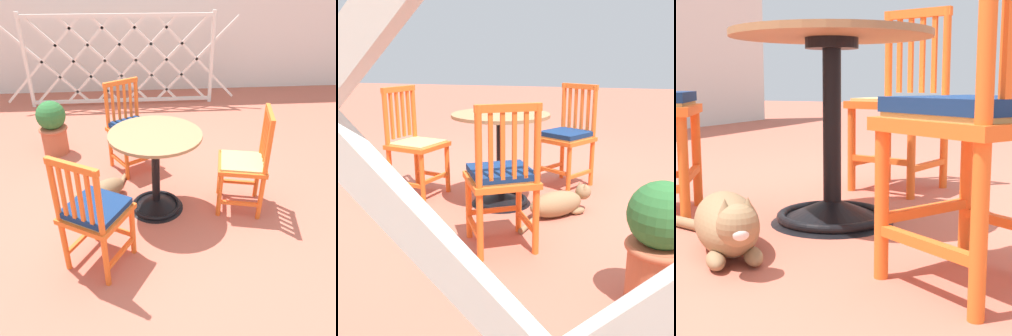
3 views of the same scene
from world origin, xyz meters
The scene contains 9 objects.
ground_plane centered at (0.00, 0.00, 0.00)m, with size 24.00×24.00×0.00m, color #BC604C.
building_wall_backdrop centered at (0.00, 3.71, 1.40)m, with size 10.00×0.20×2.80m, color silver.
lattice_fence_panel centered at (-0.29, 2.95, 0.67)m, with size 3.48×0.06×1.34m.
cafe_table centered at (0.07, 0.23, 0.28)m, with size 0.76×0.76×0.73m.
orange_chair_by_planter centered at (-0.37, -0.41, 0.45)m, with size 0.55×0.55×0.91m.
orange_chair_facing_out centered at (0.83, 0.19, 0.43)m, with size 0.48×0.48×0.91m.
orange_chair_tucked_in centered at (-0.14, 0.97, 0.45)m, with size 0.55×0.55×0.91m.
tabby_cat centered at (-0.43, 0.36, 0.10)m, with size 0.48×0.63×0.23m.
terracotta_planter centered at (-1.02, 1.38, 0.33)m, with size 0.32×0.32×0.62m.
Camera 1 is at (-0.04, -2.30, 1.90)m, focal length 37.13 mm.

